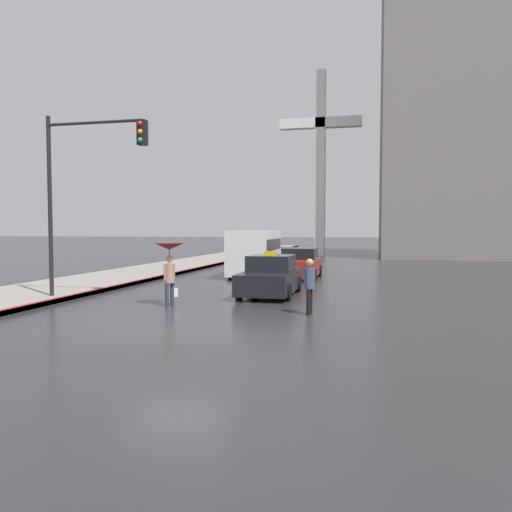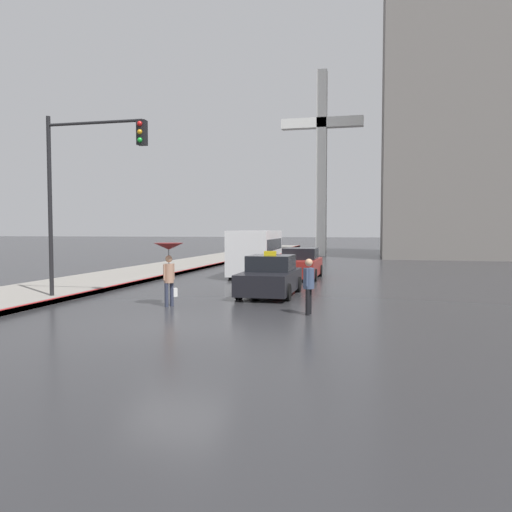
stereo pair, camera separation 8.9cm
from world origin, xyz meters
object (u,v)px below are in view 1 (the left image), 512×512
ambulance_van (255,251)px  pedestrian_with_umbrella (169,257)px  taxi (270,277)px  sedan_red (300,264)px  pedestrian_man (310,282)px  monument_cross (320,152)px  traffic_light (85,173)px

ambulance_van → pedestrian_with_umbrella: (-0.29, -10.88, 0.24)m
ambulance_van → pedestrian_with_umbrella: size_ratio=2.89×
taxi → pedestrian_with_umbrella: 4.33m
sedan_red → pedestrian_man: 10.69m
monument_cross → traffic_light: bearing=-98.6°
traffic_light → sedan_red: bearing=58.8°
taxi → monument_cross: bearing=-88.1°
taxi → monument_cross: (-0.93, 28.28, 8.92)m
sedan_red → pedestrian_with_umbrella: 10.43m
taxi → sedan_red: (0.18, 6.66, 0.02)m
traffic_light → monument_cross: (4.76, 31.31, 5.28)m
ambulance_van → pedestrian_man: ambulance_van is taller
ambulance_van → traffic_light: traffic_light is taller
pedestrian_man → traffic_light: bearing=-88.7°
pedestrian_with_umbrella → traffic_light: size_ratio=0.32×
monument_cross → pedestrian_man: bearing=-85.0°
pedestrian_man → monument_cross: monument_cross is taller
ambulance_van → monument_cross: 22.39m
taxi → sedan_red: 6.66m
sedan_red → ambulance_van: (-2.48, 0.86, 0.63)m
ambulance_van → pedestrian_man: (4.20, -11.41, -0.38)m
traffic_light → taxi: bearing=28.0°
taxi → monument_cross: monument_cross is taller
sedan_red → monument_cross: monument_cross is taller
sedan_red → traffic_light: bearing=58.8°
taxi → ambulance_van: (-2.30, 7.52, 0.64)m
taxi → pedestrian_with_umbrella: pedestrian_with_umbrella is taller
taxi → ambulance_van: 7.89m
sedan_red → monument_cross: size_ratio=0.25×
pedestrian_man → traffic_light: traffic_light is taller
sedan_red → taxi: bearing=88.5°
traffic_light → monument_cross: monument_cross is taller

